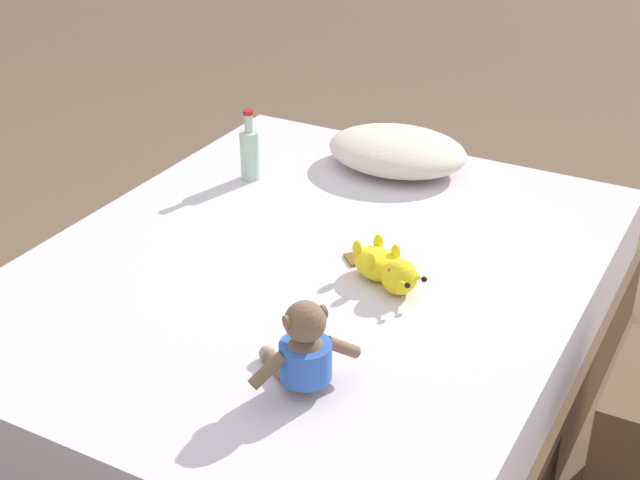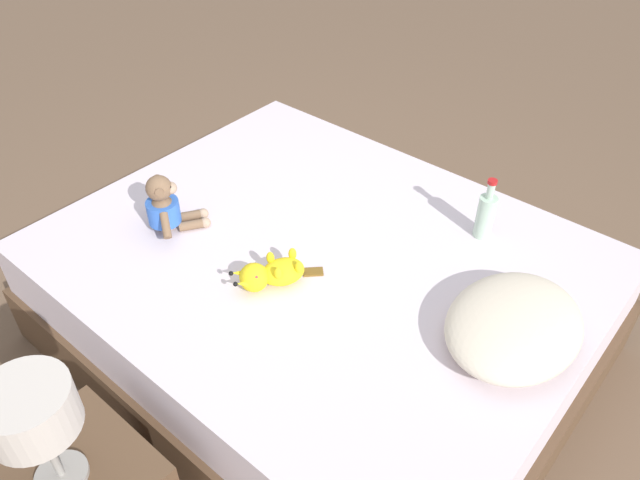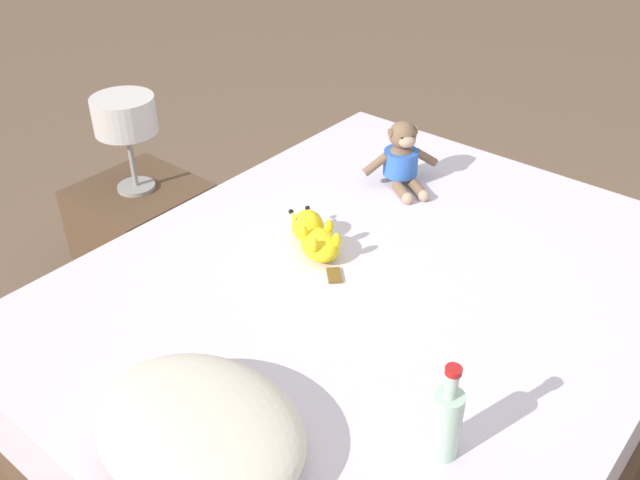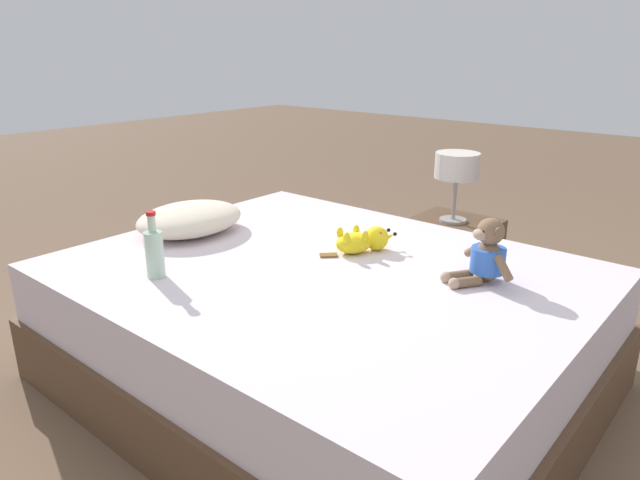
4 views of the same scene
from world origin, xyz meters
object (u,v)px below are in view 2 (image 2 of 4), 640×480
object	(u,v)px
pillow	(514,325)
bedside_lamp	(31,413)
bed	(320,300)
plush_monkey	(166,207)
plush_yellow_creature	(271,274)
glass_bottle	(486,215)

from	to	relation	value
pillow	bedside_lamp	size ratio (longest dim) A/B	1.39
pillow	bedside_lamp	world-z (taller)	bedside_lamp
bed	bedside_lamp	bearing A→B (deg)	1.09
bed	bedside_lamp	xyz separation A→B (m)	(1.09, 0.02, 0.46)
bedside_lamp	plush_monkey	bearing A→B (deg)	-146.27
plush_yellow_creature	glass_bottle	size ratio (longest dim) A/B	1.26
pillow	plush_monkey	distance (m)	1.30
pillow	bed	bearing A→B (deg)	-85.49
bed	plush_monkey	size ratio (longest dim) A/B	7.66
bed	plush_yellow_creature	world-z (taller)	plush_yellow_creature
bed	glass_bottle	bearing A→B (deg)	138.85
plush_monkey	glass_bottle	distance (m)	1.18
bed	pillow	xyz separation A→B (m)	(-0.06, 0.73, 0.32)
plush_monkey	bedside_lamp	world-z (taller)	bedside_lamp
bedside_lamp	plush_yellow_creature	bearing A→B (deg)	-177.73
pillow	bedside_lamp	bearing A→B (deg)	-31.71
bed	plush_yellow_creature	distance (m)	0.39
plush_monkey	plush_yellow_creature	xyz separation A→B (m)	(-0.03, 0.51, -0.05)
plush_monkey	pillow	bearing A→B (deg)	104.62
bed	bedside_lamp	distance (m)	1.18
bed	bedside_lamp	world-z (taller)	bedside_lamp
pillow	plush_yellow_creature	world-z (taller)	pillow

